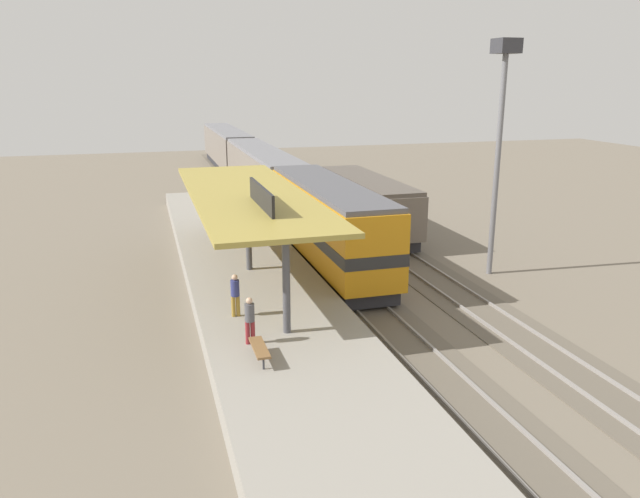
{
  "coord_description": "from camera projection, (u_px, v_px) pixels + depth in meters",
  "views": [
    {
      "loc": [
        -9.25,
        -28.42,
        9.9
      ],
      "look_at": [
        -1.38,
        -1.23,
        2.0
      ],
      "focal_mm": 34.56,
      "sensor_mm": 36.0,
      "label": 1
    }
  ],
  "objects": [
    {
      "name": "person_waiting",
      "position": [
        235.0,
        293.0,
        23.82
      ],
      "size": [
        0.34,
        0.34,
        1.71
      ],
      "color": "olive",
      "rests_on": "platform"
    },
    {
      "name": "person_boarding",
      "position": [
        250.0,
        318.0,
        21.34
      ],
      "size": [
        0.34,
        0.34,
        1.71
      ],
      "color": "maroon",
      "rests_on": "platform"
    },
    {
      "name": "light_mast",
      "position": [
        501.0,
        110.0,
        29.99
      ],
      "size": [
        1.1,
        1.1,
        11.7
      ],
      "color": "slate",
      "rests_on": "ground"
    },
    {
      "name": "track_near",
      "position": [
        339.0,
        278.0,
        31.43
      ],
      "size": [
        3.2,
        110.0,
        0.16
      ],
      "color": "#5F5649",
      "rests_on": "ground"
    },
    {
      "name": "platform",
      "position": [
        250.0,
        278.0,
        30.08
      ],
      "size": [
        6.0,
        44.0,
        0.9
      ],
      "primitive_type": "cube",
      "color": "gray",
      "rests_on": "ground"
    },
    {
      "name": "freight_car",
      "position": [
        367.0,
        204.0,
        39.91
      ],
      "size": [
        2.8,
        12.0,
        3.54
      ],
      "color": "#28282D",
      "rests_on": "track_far"
    },
    {
      "name": "person_walking",
      "position": [
        232.0,
        227.0,
        34.35
      ],
      "size": [
        0.34,
        0.34,
        1.71
      ],
      "color": "#663375",
      "rests_on": "platform"
    },
    {
      "name": "station_canopy",
      "position": [
        248.0,
        196.0,
        28.9
      ],
      "size": [
        5.2,
        18.0,
        4.7
      ],
      "color": "#47474C",
      "rests_on": "platform"
    },
    {
      "name": "track_far",
      "position": [
        422.0,
        270.0,
        32.66
      ],
      "size": [
        3.2,
        110.0,
        0.16
      ],
      "color": "#5F5649",
      "rests_on": "ground"
    },
    {
      "name": "locomotive",
      "position": [
        328.0,
        224.0,
        32.62
      ],
      "size": [
        2.93,
        14.43,
        4.44
      ],
      "color": "#28282D",
      "rests_on": "track_near"
    },
    {
      "name": "passenger_carriage_rear",
      "position": [
        227.0,
        148.0,
        68.54
      ],
      "size": [
        2.9,
        20.0,
        4.24
      ],
      "color": "#28282D",
      "rests_on": "track_near"
    },
    {
      "name": "passenger_carriage_front",
      "position": [
        263.0,
        176.0,
        49.3
      ],
      "size": [
        2.9,
        20.0,
        4.24
      ],
      "color": "#28282D",
      "rests_on": "track_near"
    },
    {
      "name": "ground_plane",
      "position": [
        376.0,
        275.0,
        31.97
      ],
      "size": [
        120.0,
        120.0,
        0.0
      ],
      "primitive_type": "plane",
      "color": "#706656"
    },
    {
      "name": "platform_bench",
      "position": [
        260.0,
        348.0,
        20.18
      ],
      "size": [
        0.44,
        1.7,
        0.5
      ],
      "color": "#333338",
      "rests_on": "platform"
    }
  ]
}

